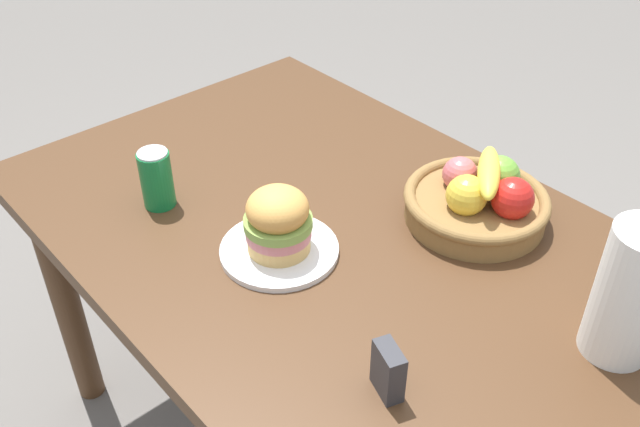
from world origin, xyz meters
The scene contains 7 objects.
dining_table centered at (0.00, 0.00, 0.65)m, with size 1.40×0.90×0.75m.
plate centered at (-0.03, -0.12, 0.76)m, with size 0.23×0.23×0.01m, color white.
sandwich centered at (-0.03, -0.12, 0.83)m, with size 0.13×0.13×0.13m.
soda_can centered at (-0.32, -0.21, 0.81)m, with size 0.07×0.07×0.13m.
fruit_basket centered at (0.15, 0.24, 0.80)m, with size 0.29×0.29×0.14m.
paper_towel_roll centered at (0.52, 0.13, 0.87)m, with size 0.11×0.11×0.24m, color white.
napkin_holder centered at (0.33, -0.21, 0.80)m, with size 0.06×0.03×0.09m, color #333338.
Camera 1 is at (0.79, -0.74, 1.62)m, focal length 39.62 mm.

